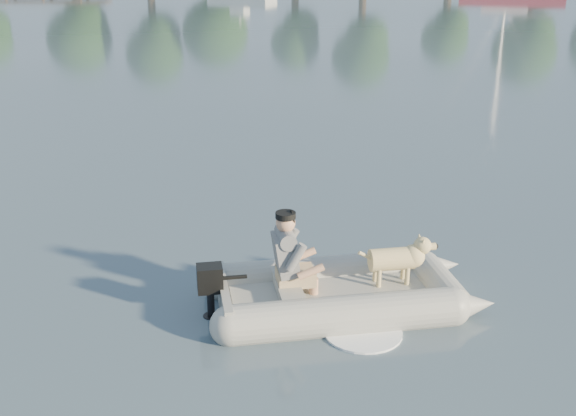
# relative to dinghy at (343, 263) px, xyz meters

# --- Properties ---
(water) EXTENTS (160.00, 160.00, 0.00)m
(water) POSITION_rel_dinghy_xyz_m (-0.53, -0.64, -0.56)
(water) COLOR slate
(water) RESTS_ON ground
(dinghy) EXTENTS (5.13, 4.19, 1.32)m
(dinghy) POSITION_rel_dinghy_xyz_m (0.00, 0.00, 0.00)
(dinghy) COLOR #969691
(dinghy) RESTS_ON water
(man) EXTENTS (0.80, 0.73, 1.02)m
(man) POSITION_rel_dinghy_xyz_m (-0.66, -0.10, 0.18)
(man) COLOR slate
(man) RESTS_ON dinghy
(dog) EXTENTS (0.93, 0.50, 0.59)m
(dog) POSITION_rel_dinghy_xyz_m (0.59, 0.18, -0.07)
(dog) COLOR tan
(dog) RESTS_ON dinghy
(outboard_motor) EXTENTS (0.44, 0.35, 0.75)m
(outboard_motor) POSITION_rel_dinghy_xyz_m (-1.54, -0.34, -0.26)
(outboard_motor) COLOR black
(outboard_motor) RESTS_ON dinghy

